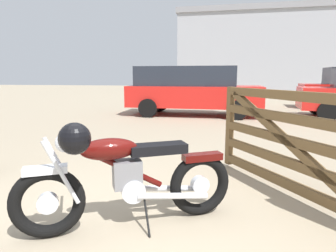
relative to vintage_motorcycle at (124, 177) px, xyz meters
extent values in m
plane|color=gray|center=(0.06, -0.11, -0.49)|extent=(80.00, 80.00, 0.00)
torus|color=black|center=(-0.60, -0.29, -0.17)|extent=(0.62, 0.40, 0.64)
cylinder|color=silver|center=(-0.60, -0.29, -0.17)|extent=(0.20, 0.16, 0.18)
torus|color=black|center=(0.67, 0.39, -0.17)|extent=(0.62, 0.40, 0.64)
cylinder|color=silver|center=(0.67, 0.39, -0.17)|extent=(0.20, 0.16, 0.18)
cube|color=silver|center=(-0.60, -0.29, 0.13)|extent=(0.38, 0.28, 0.06)
cube|color=#4C0C0A|center=(0.69, 0.40, 0.12)|extent=(0.41, 0.30, 0.07)
cylinder|color=silver|center=(-0.45, -0.30, 0.11)|extent=(0.27, 0.17, 0.58)
cylinder|color=silver|center=(-0.52, -0.17, 0.11)|extent=(0.27, 0.17, 0.58)
sphere|color=silver|center=(-0.45, -0.21, 0.35)|extent=(0.17, 0.17, 0.17)
cylinder|color=silver|center=(-0.38, -0.17, 0.42)|extent=(0.32, 0.56, 0.03)
sphere|color=black|center=(-0.23, -0.44, 0.44)|extent=(0.25, 0.25, 0.25)
cylinder|color=#4C0C0A|center=(-0.02, 0.02, 0.09)|extent=(0.69, 0.41, 0.47)
ellipsoid|color=#4C0C0A|center=(-0.12, -0.04, 0.27)|extent=(0.56, 0.44, 0.20)
cube|color=black|center=(0.28, 0.18, 0.24)|extent=(0.57, 0.43, 0.09)
cube|color=slate|center=(0.02, 0.04, 0.02)|extent=(0.31, 0.28, 0.26)
cylinder|color=silver|center=(0.05, 0.06, -0.13)|extent=(0.29, 0.28, 0.22)
cylinder|color=silver|center=(0.44, 0.15, -0.21)|extent=(0.65, 0.39, 0.14)
cylinder|color=silver|center=(0.34, 0.33, -0.21)|extent=(0.65, 0.39, 0.14)
cylinder|color=black|center=(0.22, -0.05, -0.33)|extent=(0.13, 0.22, 0.33)
cube|color=brown|center=(0.99, 2.09, 0.16)|extent=(0.12, 0.13, 1.20)
cube|color=brown|center=(1.64, 1.08, -0.34)|extent=(1.36, 2.06, 0.11)
cube|color=brown|center=(1.64, 1.08, -0.08)|extent=(1.36, 2.06, 0.11)
cube|color=brown|center=(1.64, 1.08, 0.18)|extent=(1.36, 2.06, 0.11)
cube|color=brown|center=(1.64, 1.08, 0.44)|extent=(1.36, 2.06, 0.11)
cube|color=brown|center=(1.64, 1.08, 0.70)|extent=(1.36, 2.06, 0.11)
cube|color=brown|center=(1.64, 1.08, 0.16)|extent=(1.25, 1.89, 1.08)
cylinder|color=black|center=(1.39, 9.02, -0.17)|extent=(0.64, 0.22, 0.64)
cylinder|color=black|center=(1.35, 7.26, -0.17)|extent=(0.64, 0.22, 0.64)
cylinder|color=black|center=(-1.61, 9.09, -0.17)|extent=(0.64, 0.22, 0.64)
cylinder|color=black|center=(-1.65, 7.33, -0.17)|extent=(0.64, 0.22, 0.64)
cube|color=red|center=(-0.13, 8.17, 0.20)|extent=(4.74, 1.87, 0.74)
cube|color=#232833|center=(-0.43, 8.18, 0.91)|extent=(3.54, 1.68, 0.68)
cylinder|color=black|center=(4.11, 7.47, -0.18)|extent=(0.64, 0.27, 0.62)
cylinder|color=black|center=(4.30, 9.18, -0.18)|extent=(0.64, 0.27, 0.62)
cylinder|color=black|center=(5.03, 10.92, -0.19)|extent=(0.61, 0.22, 0.60)
cylinder|color=black|center=(5.12, 12.56, -0.19)|extent=(0.61, 0.22, 0.60)
cube|color=#9EA0A8|center=(5.98, 29.04, 3.03)|extent=(18.77, 8.63, 7.04)
cube|color=gray|center=(5.98, 29.04, 6.80)|extent=(19.07, 8.94, 0.50)
camera|label=1|loc=(0.87, -2.48, 0.92)|focal=31.60mm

